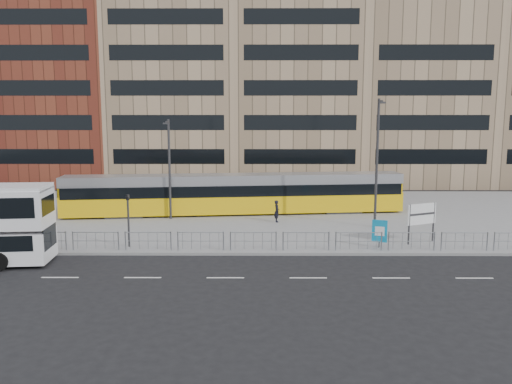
{
  "coord_description": "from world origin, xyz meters",
  "views": [
    {
      "loc": [
        -0.4,
        -27.17,
        7.6
      ],
      "look_at": [
        -0.57,
        6.0,
        2.72
      ],
      "focal_mm": 35.0,
      "sensor_mm": 36.0,
      "label": 1
    }
  ],
  "objects_px": {
    "station_sign": "(422,216)",
    "pedestrian": "(277,211)",
    "traffic_light_west": "(128,214)",
    "ad_panel": "(380,231)",
    "lamp_post_west": "(169,165)",
    "lamp_post_east": "(377,158)",
    "tram": "(236,194)"
  },
  "relations": [
    {
      "from": "station_sign",
      "to": "lamp_post_east",
      "type": "distance_m",
      "value": 5.68
    },
    {
      "from": "lamp_post_west",
      "to": "lamp_post_east",
      "type": "xyz_separation_m",
      "value": [
        14.68,
        -2.78,
        0.7
      ]
    },
    {
      "from": "tram",
      "to": "traffic_light_west",
      "type": "bearing_deg",
      "value": -125.89
    },
    {
      "from": "tram",
      "to": "pedestrian",
      "type": "distance_m",
      "value": 4.6
    },
    {
      "from": "traffic_light_west",
      "to": "ad_panel",
      "type": "bearing_deg",
      "value": 14.75
    },
    {
      "from": "traffic_light_west",
      "to": "station_sign",
      "type": "bearing_deg",
      "value": 18.49
    },
    {
      "from": "station_sign",
      "to": "traffic_light_west",
      "type": "bearing_deg",
      "value": 158.65
    },
    {
      "from": "station_sign",
      "to": "ad_panel",
      "type": "height_order",
      "value": "station_sign"
    },
    {
      "from": "ad_panel",
      "to": "lamp_post_west",
      "type": "distance_m",
      "value": 16.29
    },
    {
      "from": "traffic_light_west",
      "to": "lamp_post_east",
      "type": "xyz_separation_m",
      "value": [
        15.69,
        5.39,
        2.8
      ]
    },
    {
      "from": "tram",
      "to": "station_sign",
      "type": "height_order",
      "value": "tram"
    },
    {
      "from": "tram",
      "to": "ad_panel",
      "type": "bearing_deg",
      "value": -56.49
    },
    {
      "from": "station_sign",
      "to": "ad_panel",
      "type": "distance_m",
      "value": 3.08
    },
    {
      "from": "tram",
      "to": "station_sign",
      "type": "relative_size",
      "value": 11.04
    },
    {
      "from": "lamp_post_east",
      "to": "lamp_post_west",
      "type": "bearing_deg",
      "value": 169.27
    },
    {
      "from": "pedestrian",
      "to": "traffic_light_west",
      "type": "xyz_separation_m",
      "value": [
        -8.94,
        -7.09,
        1.18
      ]
    },
    {
      "from": "traffic_light_west",
      "to": "lamp_post_east",
      "type": "height_order",
      "value": "lamp_post_east"
    },
    {
      "from": "ad_panel",
      "to": "lamp_post_east",
      "type": "distance_m",
      "value": 6.8
    },
    {
      "from": "ad_panel",
      "to": "traffic_light_west",
      "type": "xyz_separation_m",
      "value": [
        -14.66,
        0.15,
        1.02
      ]
    },
    {
      "from": "tram",
      "to": "ad_panel",
      "type": "distance_m",
      "value": 13.75
    },
    {
      "from": "station_sign",
      "to": "traffic_light_west",
      "type": "xyz_separation_m",
      "value": [
        -17.44,
        -0.96,
        0.3
      ]
    },
    {
      "from": "ad_panel",
      "to": "pedestrian",
      "type": "relative_size",
      "value": 1.02
    },
    {
      "from": "tram",
      "to": "lamp_post_east",
      "type": "bearing_deg",
      "value": -33.3
    },
    {
      "from": "station_sign",
      "to": "ad_panel",
      "type": "relative_size",
      "value": 1.48
    },
    {
      "from": "station_sign",
      "to": "traffic_light_west",
      "type": "height_order",
      "value": "traffic_light_west"
    },
    {
      "from": "tram",
      "to": "lamp_post_west",
      "type": "xyz_separation_m",
      "value": [
        -4.79,
        -2.18,
        2.51
      ]
    },
    {
      "from": "tram",
      "to": "lamp_post_east",
      "type": "height_order",
      "value": "lamp_post_east"
    },
    {
      "from": "station_sign",
      "to": "lamp_post_west",
      "type": "bearing_deg",
      "value": 131.81
    },
    {
      "from": "traffic_light_west",
      "to": "lamp_post_west",
      "type": "bearing_deg",
      "value": 98.34
    },
    {
      "from": "lamp_post_west",
      "to": "lamp_post_east",
      "type": "relative_size",
      "value": 0.84
    },
    {
      "from": "station_sign",
      "to": "pedestrian",
      "type": "distance_m",
      "value": 10.51
    },
    {
      "from": "traffic_light_west",
      "to": "lamp_post_east",
      "type": "bearing_deg",
      "value": 34.29
    }
  ]
}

